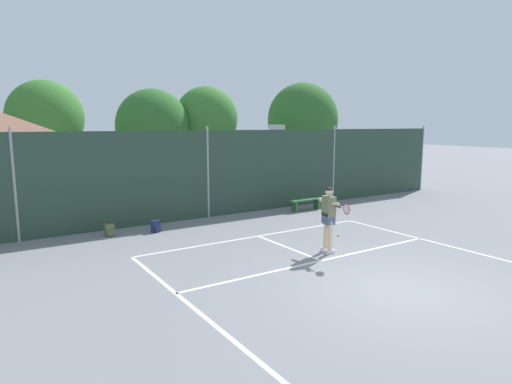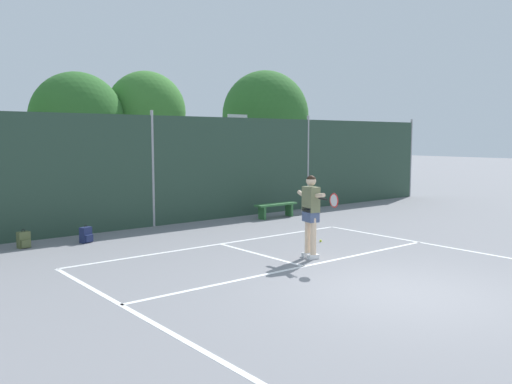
% 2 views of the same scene
% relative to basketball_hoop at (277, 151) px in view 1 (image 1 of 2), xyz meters
% --- Properties ---
extents(ground_plane, '(120.00, 120.00, 0.00)m').
position_rel_basketball_hoop_xyz_m(ground_plane, '(-4.71, -11.04, -2.31)').
color(ground_plane, gray).
extents(court_markings, '(8.30, 11.10, 0.01)m').
position_rel_basketball_hoop_xyz_m(court_markings, '(-4.71, -10.39, -2.31)').
color(court_markings, white).
rests_on(court_markings, ground).
extents(chainlink_fence, '(26.09, 0.09, 3.49)m').
position_rel_basketball_hoop_xyz_m(chainlink_fence, '(-4.71, -2.04, -0.64)').
color(chainlink_fence, '#284233').
rests_on(chainlink_fence, ground).
extents(basketball_hoop, '(0.90, 0.67, 3.55)m').
position_rel_basketball_hoop_xyz_m(basketball_hoop, '(0.00, 0.00, 0.00)').
color(basketball_hoop, yellow).
rests_on(basketball_hoop, ground).
extents(treeline_backdrop, '(28.97, 4.68, 6.68)m').
position_rel_basketball_hoop_xyz_m(treeline_backdrop, '(-4.87, 6.75, 1.56)').
color(treeline_backdrop, brown).
rests_on(treeline_backdrop, ground).
extents(tennis_player, '(0.33, 1.43, 1.85)m').
position_rel_basketball_hoop_xyz_m(tennis_player, '(-4.04, -8.09, -1.20)').
color(tennis_player, silver).
rests_on(tennis_player, ground).
extents(tennis_ball, '(0.07, 0.07, 0.07)m').
position_rel_basketball_hoop_xyz_m(tennis_ball, '(-2.56, -6.96, -2.28)').
color(tennis_ball, '#CCE033').
rests_on(tennis_ball, ground).
extents(backpack_olive, '(0.31, 0.28, 0.46)m').
position_rel_basketball_hoop_xyz_m(backpack_olive, '(-8.71, -2.91, -2.12)').
color(backpack_olive, '#566038').
rests_on(backpack_olive, ground).
extents(backpack_navy, '(0.33, 0.32, 0.46)m').
position_rel_basketball_hoop_xyz_m(backpack_navy, '(-7.27, -3.21, -2.12)').
color(backpack_navy, navy).
rests_on(backpack_navy, ground).
extents(courtside_bench, '(1.60, 0.36, 0.48)m').
position_rel_basketball_hoop_xyz_m(courtside_bench, '(-0.70, -3.08, -1.95)').
color(courtside_bench, '#336B38').
rests_on(courtside_bench, ground).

